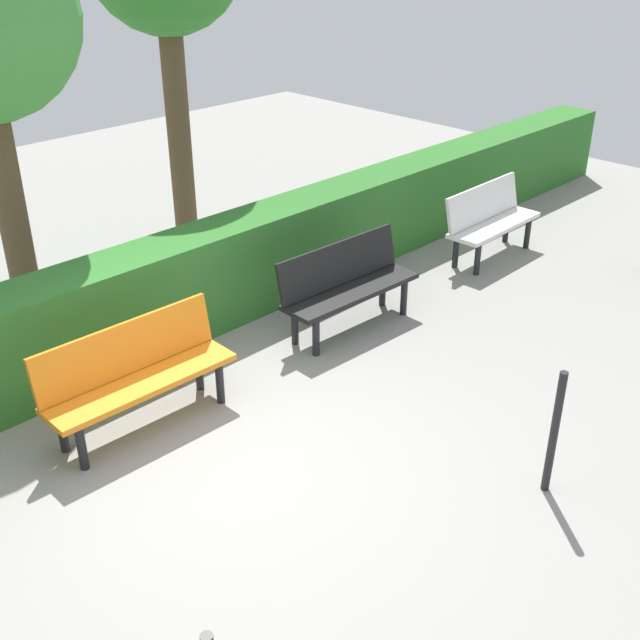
# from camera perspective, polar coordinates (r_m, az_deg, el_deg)

# --- Properties ---
(ground_plane) EXTENTS (19.04, 19.04, 0.00)m
(ground_plane) POSITION_cam_1_polar(r_m,az_deg,el_deg) (6.16, -6.65, -10.28)
(ground_plane) COLOR gray
(bench_white) EXTENTS (1.40, 0.49, 0.86)m
(bench_white) POSITION_cam_1_polar(r_m,az_deg,el_deg) (9.64, 12.19, 7.20)
(bench_white) COLOR white
(bench_white) RESTS_ON ground_plane
(bench_black) EXTENTS (1.55, 0.53, 0.86)m
(bench_black) POSITION_cam_1_polar(r_m,az_deg,el_deg) (7.77, 1.93, 2.72)
(bench_black) COLOR black
(bench_black) RESTS_ON ground_plane
(bench_orange) EXTENTS (1.61, 0.49, 0.86)m
(bench_orange) POSITION_cam_1_polar(r_m,az_deg,el_deg) (6.47, -13.19, -3.66)
(bench_orange) COLOR orange
(bench_orange) RESTS_ON ground_plane
(hedge_row) EXTENTS (15.04, 0.58, 1.00)m
(hedge_row) POSITION_cam_1_polar(r_m,az_deg,el_deg) (7.76, -9.70, 2.43)
(hedge_row) COLOR #2D6B28
(hedge_row) RESTS_ON ground_plane
(railing_post_mid) EXTENTS (0.06, 0.06, 1.00)m
(railing_post_mid) POSITION_cam_1_polar(r_m,az_deg,el_deg) (5.82, 16.59, -7.84)
(railing_post_mid) COLOR black
(railing_post_mid) RESTS_ON ground_plane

